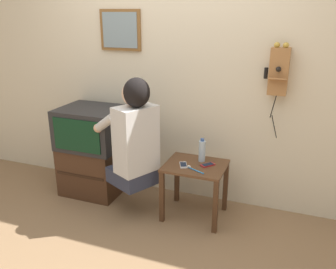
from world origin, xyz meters
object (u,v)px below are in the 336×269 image
at_px(person, 134,135).
at_px(toothbrush, 195,170).
at_px(cell_phone_held, 183,165).
at_px(water_bottle, 202,151).
at_px(wall_phone_antique, 279,71).
at_px(television, 92,128).
at_px(framed_picture, 120,30).
at_px(cell_phone_spare, 208,165).

height_order(person, toothbrush, person).
distance_m(cell_phone_held, water_bottle, 0.22).
relative_size(person, wall_phone_antique, 1.20).
relative_size(wall_phone_antique, toothbrush, 4.87).
distance_m(television, wall_phone_antique, 1.81).
bearing_deg(toothbrush, cell_phone_held, 89.27).
bearing_deg(person, toothbrush, -56.17).
height_order(wall_phone_antique, framed_picture, framed_picture).
bearing_deg(framed_picture, cell_phone_held, -27.81).
bearing_deg(cell_phone_held, wall_phone_antique, 4.48).
relative_size(cell_phone_held, water_bottle, 0.65).
bearing_deg(framed_picture, television, -126.72).
height_order(water_bottle, toothbrush, water_bottle).
distance_m(wall_phone_antique, framed_picture, 1.50).
height_order(cell_phone_held, cell_phone_spare, same).
bearing_deg(toothbrush, water_bottle, 25.59).
bearing_deg(television, person, -23.42).
bearing_deg(water_bottle, cell_phone_held, -128.13).
distance_m(framed_picture, cell_phone_spare, 1.51).
distance_m(wall_phone_antique, toothbrush, 1.07).
bearing_deg(wall_phone_antique, framed_picture, 178.29).
bearing_deg(toothbrush, cell_phone_spare, -3.41).
xyz_separation_m(person, cell_phone_held, (0.40, 0.12, -0.27)).
bearing_deg(wall_phone_antique, cell_phone_spare, -149.30).
bearing_deg(toothbrush, person, 123.01).
height_order(person, cell_phone_spare, person).
height_order(television, cell_phone_held, television).
relative_size(wall_phone_antique, framed_picture, 1.92).
relative_size(framed_picture, toothbrush, 2.54).
height_order(cell_phone_held, toothbrush, toothbrush).
bearing_deg(water_bottle, toothbrush, -90.47).
relative_size(person, cell_phone_spare, 7.20).
bearing_deg(toothbrush, wall_phone_antique, -26.91).
height_order(wall_phone_antique, water_bottle, wall_phone_antique).
bearing_deg(cell_phone_spare, water_bottle, 174.37).
height_order(person, cell_phone_held, person).
distance_m(wall_phone_antique, water_bottle, 0.93).
height_order(television, wall_phone_antique, wall_phone_antique).
bearing_deg(toothbrush, television, 106.28).
bearing_deg(television, cell_phone_held, -7.54).
bearing_deg(cell_phone_held, television, 148.75).
xyz_separation_m(person, television, (-0.59, 0.26, -0.08)).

